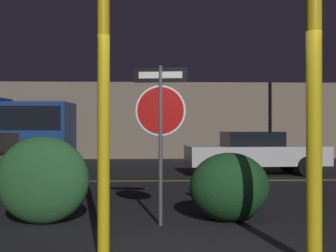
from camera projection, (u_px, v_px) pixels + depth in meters
name	position (u px, v px, depth m)	size (l,w,h in m)	color
ground_plane	(205.00, 252.00, 5.51)	(260.00, 260.00, 0.00)	black
road_center_stripe	(173.00, 181.00, 12.85)	(36.06, 0.12, 0.01)	gold
stop_sign	(161.00, 113.00, 7.00)	(0.80, 0.14, 2.40)	#4C4C51
yellow_pole_left	(104.00, 106.00, 5.21)	(0.14, 0.14, 3.41)	yellow
yellow_pole_right	(314.00, 129.00, 4.99)	(0.17, 0.17, 2.91)	yellow
hedge_bush_1	(42.00, 180.00, 7.11)	(1.42, 0.71, 1.34)	#285B2D
hedge_bush_2	(229.00, 187.00, 7.33)	(1.25, 1.01, 1.07)	#19421E
passing_car_2	(255.00, 152.00, 14.68)	(4.49, 2.03, 1.34)	silver
street_lamp	(310.00, 49.00, 18.37)	(0.37, 0.37, 7.85)	#4C4C51
building_backdrop	(210.00, 121.00, 24.33)	(23.81, 4.71, 3.60)	#7A6B5B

